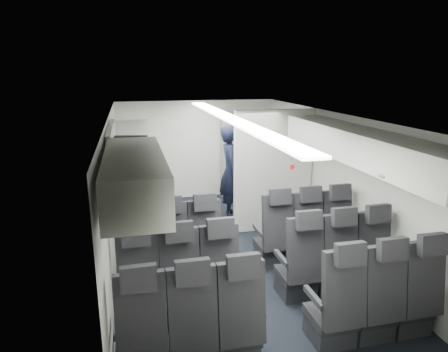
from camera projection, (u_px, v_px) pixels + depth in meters
name	position (u px, v px, depth m)	size (l,w,h in m)	color
cabin_shell	(230.00, 184.00, 5.98)	(3.41, 6.01, 2.16)	black
seat_row_front	(239.00, 243.00, 5.66)	(3.33, 0.56, 1.24)	black
seat_row_mid	(259.00, 274.00, 4.81)	(3.33, 0.56, 1.24)	black
seat_row_rear	(288.00, 317.00, 3.97)	(3.33, 0.56, 1.24)	black
overhead_bin_left_rear	(135.00, 176.00, 3.59)	(0.53, 1.80, 0.40)	silver
overhead_bin_left_front_open	(129.00, 152.00, 5.26)	(0.64, 1.70, 0.72)	#9E9E93
overhead_bin_right_rear	(405.00, 160.00, 4.22)	(0.53, 1.80, 0.40)	silver
overhead_bin_right_front	(327.00, 135.00, 5.86)	(0.53, 1.70, 0.40)	silver
bulkhead_partition	(273.00, 171.00, 6.96)	(1.40, 0.15, 2.13)	silver
galley_unit	(242.00, 156.00, 8.79)	(0.85, 0.52, 1.90)	#939399
boarding_door	(120.00, 176.00, 7.11)	(0.12, 1.27, 1.86)	silver
flight_attendant	(231.00, 172.00, 7.63)	(0.65, 0.43, 1.79)	black
carry_on_bag	(130.00, 147.00, 5.24)	(0.43, 0.30, 0.26)	black
papers	(241.00, 164.00, 7.59)	(0.21, 0.02, 0.14)	white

